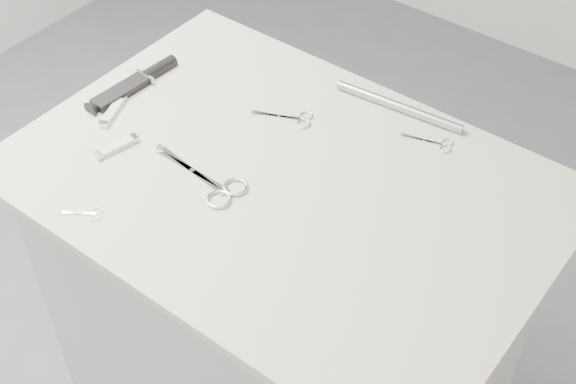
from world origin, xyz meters
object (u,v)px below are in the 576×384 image
Objects in this scene: sheathed_knife at (138,81)px; pocket_knife_a at (117,147)px; large_shears at (215,185)px; metal_rail at (399,106)px; plinth at (284,329)px; embroidery_scissors_b at (436,143)px; tiny_scissors at (86,214)px; pocket_knife_b at (113,111)px; embroidery_scissors_a at (294,118)px.

pocket_knife_a is at bearing -142.81° from sheathed_knife.
metal_rail is at bearing 73.48° from large_shears.
embroidery_scissors_b reaches higher than plinth.
large_shears reaches higher than embroidery_scissors_b.
tiny_scissors reaches higher than plinth.
plinth is 9.76× the size of pocket_knife_a.
large_shears is at bearing -108.52° from sheathed_knife.
pocket_knife_b reaches higher than embroidery_scissors_b.
embroidery_scissors_a is at bearing -174.26° from embroidery_scissors_b.
plinth is at bearing -101.56° from metal_rail.
sheathed_knife is at bearing 86.50° from tiny_scissors.
metal_rail is at bearing 142.01° from embroidery_scissors_b.
embroidery_scissors_a is 0.29m from embroidery_scissors_b.
pocket_knife_a reaches higher than plinth.
pocket_knife_b reaches higher than pocket_knife_a.
sheathed_knife is (-0.42, 0.04, 0.48)m from plinth.
sheathed_knife is 0.21m from pocket_knife_a.
large_shears is 0.24m from embroidery_scissors_a.
tiny_scissors is at bearing -131.44° from embroidery_scissors_a.
sheathed_knife is (-0.59, -0.21, 0.01)m from embroidery_scissors_b.
plinth is 13.17× the size of tiny_scissors.
large_shears is 0.42m from metal_rail.
embroidery_scissors_b is at bearing -21.66° from metal_rail.
pocket_knife_b is 0.58m from metal_rail.
tiny_scissors is (-0.13, -0.43, -0.00)m from embroidery_scissors_a.
tiny_scissors is 0.65m from metal_rail.
embroidery_scissors_b is 0.67m from tiny_scissors.
sheathed_knife is at bearing 46.54° from pocket_knife_a.
large_shears is 0.96× the size of sheathed_knife.
metal_rail is at bearing 20.26° from embroidery_scissors_a.
large_shears is 1.73× the size of embroidery_scissors_a.
plinth is 0.59m from tiny_scissors.
large_shears is 0.44m from embroidery_scissors_b.
metal_rail reaches higher than pocket_knife_b.
large_shears is at bearing -67.32° from pocket_knife_a.
pocket_knife_a is at bearing -157.46° from embroidery_scissors_b.
pocket_knife_b reaches higher than tiny_scissors.
tiny_scissors is at bearing -164.85° from pocket_knife_b.
embroidery_scissors_a is 0.35m from sheathed_knife.
embroidery_scissors_a is at bearing -135.08° from metal_rail.
sheathed_knife reaches higher than tiny_scissors.
sheathed_knife is 2.20× the size of pocket_knife_b.
metal_rail is (0.45, 0.36, 0.00)m from pocket_knife_b.
large_shears is 2.11× the size of pocket_knife_b.
large_shears is 0.30m from pocket_knife_b.
sheathed_knife is 0.55m from metal_rail.
metal_rail reaches higher than embroidery_scissors_a.
embroidery_scissors_a is 1.22× the size of pocket_knife_b.
pocket_knife_a is at bearing -157.13° from plinth.
metal_rail is (0.15, 0.39, 0.01)m from large_shears.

